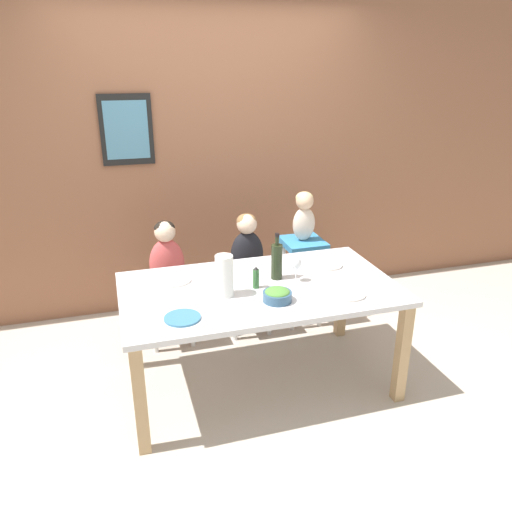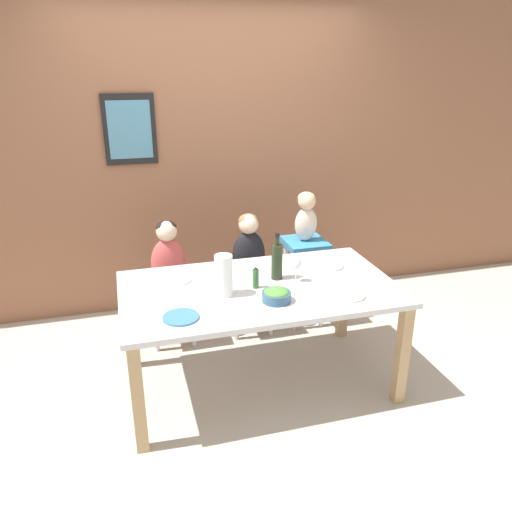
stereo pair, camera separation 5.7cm
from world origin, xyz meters
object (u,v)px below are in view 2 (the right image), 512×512
at_px(person_child_left, 168,254).
at_px(wine_bottle, 277,261).
at_px(chair_far_left, 171,295).
at_px(person_child_center, 249,246).
at_px(dinner_plate_front_right, 348,295).
at_px(chair_right_highchair, 305,260).
at_px(chair_far_center, 249,286).
at_px(paper_towel_roll, 224,276).
at_px(wine_glass_near, 296,265).
at_px(salad_bowl_large, 276,295).
at_px(person_baby_right, 306,213).
at_px(dinner_plate_back_left, 175,280).
at_px(dinner_plate_front_left, 181,317).
at_px(dinner_plate_back_right, 328,265).

bearing_deg(person_child_left, wine_bottle, -45.22).
relative_size(chair_far_left, person_child_center, 0.87).
bearing_deg(dinner_plate_front_right, chair_right_highchair, 84.08).
xyz_separation_m(chair_far_left, wine_bottle, (0.64, -0.64, 0.47)).
relative_size(chair_far_center, person_child_left, 0.87).
height_order(chair_far_left, chair_right_highchair, chair_right_highchair).
xyz_separation_m(wine_bottle, paper_towel_roll, (-0.39, -0.15, 0.00)).
relative_size(chair_far_center, person_child_center, 0.87).
relative_size(chair_right_highchair, wine_glass_near, 4.31).
xyz_separation_m(wine_glass_near, dinner_plate_front_right, (0.24, -0.29, -0.11)).
distance_m(chair_far_left, person_child_center, 0.71).
distance_m(chair_far_center, salad_bowl_large, 1.03).
bearing_deg(chair_far_center, dinner_plate_front_right, -70.21).
bearing_deg(chair_right_highchair, person_baby_right, 90.00).
distance_m(salad_bowl_large, dinner_plate_front_right, 0.45).
relative_size(paper_towel_roll, wine_glass_near, 1.54).
distance_m(chair_right_highchair, person_baby_right, 0.39).
bearing_deg(dinner_plate_back_left, wine_glass_near, -16.46).
distance_m(paper_towel_roll, salad_bowl_large, 0.34).
height_order(person_baby_right, dinner_plate_back_left, person_baby_right).
relative_size(person_child_center, paper_towel_roll, 2.01).
height_order(person_child_left, dinner_plate_front_left, person_child_left).
distance_m(person_child_left, dinner_plate_back_right, 1.18).
bearing_deg(wine_glass_near, wine_bottle, 142.90).
bearing_deg(salad_bowl_large, person_child_center, 85.06).
distance_m(chair_far_left, salad_bowl_large, 1.16).
xyz_separation_m(chair_far_center, salad_bowl_large, (-0.08, -0.96, 0.38)).
relative_size(wine_bottle, salad_bowl_large, 1.78).
relative_size(salad_bowl_large, dinner_plate_back_right, 0.85).
xyz_separation_m(person_child_left, salad_bowl_large, (0.54, -0.96, 0.04)).
distance_m(chair_far_center, wine_bottle, 0.80).
height_order(wine_bottle, dinner_plate_front_left, wine_bottle).
relative_size(wine_bottle, wine_glass_near, 1.86).
distance_m(wine_bottle, dinner_plate_back_right, 0.44).
relative_size(person_baby_right, dinner_plate_front_left, 1.91).
bearing_deg(dinner_plate_back_right, wine_bottle, -166.17).
height_order(person_child_left, wine_bottle, wine_bottle).
distance_m(chair_right_highchair, paper_towel_roll, 1.19).
bearing_deg(dinner_plate_front_left, dinner_plate_back_left, 86.30).
relative_size(wine_glass_near, dinner_plate_back_right, 0.82).
relative_size(wine_bottle, dinner_plate_back_right, 1.52).
xyz_separation_m(wine_bottle, salad_bowl_large, (-0.10, -0.31, -0.09)).
height_order(chair_right_highchair, salad_bowl_large, salad_bowl_large).
height_order(chair_far_left, paper_towel_roll, paper_towel_roll).
height_order(wine_bottle, paper_towel_roll, wine_bottle).
bearing_deg(person_child_center, chair_far_center, -90.00).
xyz_separation_m(wine_bottle, dinner_plate_back_left, (-0.65, 0.14, -0.12)).
bearing_deg(salad_bowl_large, person_baby_right, 60.18).
bearing_deg(wine_glass_near, salad_bowl_large, -131.50).
bearing_deg(paper_towel_roll, chair_far_center, 65.32).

